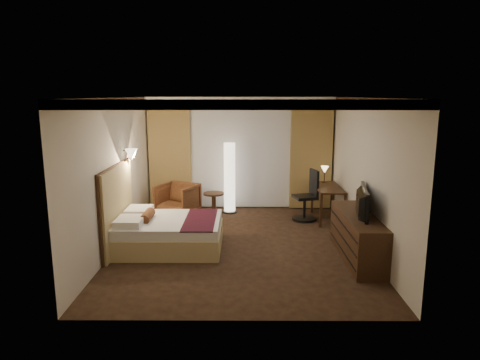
{
  "coord_description": "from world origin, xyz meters",
  "views": [
    {
      "loc": [
        0.04,
        -7.6,
        2.75
      ],
      "look_at": [
        0.0,
        0.4,
        1.15
      ],
      "focal_mm": 32.0,
      "sensor_mm": 36.0,
      "label": 1
    }
  ],
  "objects_px": {
    "desk": "(328,203)",
    "dresser": "(357,236)",
    "bed": "(170,234)",
    "television": "(358,196)",
    "side_table": "(214,204)",
    "armchair": "(177,198)",
    "office_chair": "(305,195)",
    "floor_lamp": "(230,178)"
  },
  "relations": [
    {
      "from": "office_chair",
      "to": "bed",
      "type": "bearing_deg",
      "value": -160.33
    },
    {
      "from": "armchair",
      "to": "side_table",
      "type": "bearing_deg",
      "value": 30.69
    },
    {
      "from": "television",
      "to": "side_table",
      "type": "bearing_deg",
      "value": 55.25
    },
    {
      "from": "television",
      "to": "dresser",
      "type": "bearing_deg",
      "value": -78.96
    },
    {
      "from": "bed",
      "to": "floor_lamp",
      "type": "distance_m",
      "value": 2.68
    },
    {
      "from": "floor_lamp",
      "to": "side_table",
      "type": "bearing_deg",
      "value": -147.3
    },
    {
      "from": "side_table",
      "to": "television",
      "type": "xyz_separation_m",
      "value": [
        2.58,
        -2.66,
        0.83
      ]
    },
    {
      "from": "bed",
      "to": "dresser",
      "type": "bearing_deg",
      "value": -8.18
    },
    {
      "from": "bed",
      "to": "dresser",
      "type": "distance_m",
      "value": 3.3
    },
    {
      "from": "side_table",
      "to": "desk",
      "type": "distance_m",
      "value": 2.59
    },
    {
      "from": "desk",
      "to": "office_chair",
      "type": "relative_size",
      "value": 1.1
    },
    {
      "from": "office_chair",
      "to": "dresser",
      "type": "distance_m",
      "value": 2.34
    },
    {
      "from": "desk",
      "to": "dresser",
      "type": "bearing_deg",
      "value": -88.76
    },
    {
      "from": "television",
      "to": "bed",
      "type": "bearing_deg",
      "value": 92.79
    },
    {
      "from": "armchair",
      "to": "side_table",
      "type": "relative_size",
      "value": 1.57
    },
    {
      "from": "side_table",
      "to": "dresser",
      "type": "bearing_deg",
      "value": -45.46
    },
    {
      "from": "side_table",
      "to": "floor_lamp",
      "type": "height_order",
      "value": "floor_lamp"
    },
    {
      "from": "side_table",
      "to": "television",
      "type": "height_order",
      "value": "television"
    },
    {
      "from": "bed",
      "to": "side_table",
      "type": "distance_m",
      "value": 2.28
    },
    {
      "from": "armchair",
      "to": "desk",
      "type": "height_order",
      "value": "armchair"
    },
    {
      "from": "side_table",
      "to": "desk",
      "type": "height_order",
      "value": "desk"
    },
    {
      "from": "side_table",
      "to": "desk",
      "type": "xyz_separation_m",
      "value": [
        2.56,
        -0.34,
        0.11
      ]
    },
    {
      "from": "floor_lamp",
      "to": "television",
      "type": "height_order",
      "value": "floor_lamp"
    },
    {
      "from": "armchair",
      "to": "office_chair",
      "type": "distance_m",
      "value": 2.89
    },
    {
      "from": "dresser",
      "to": "side_table",
      "type": "bearing_deg",
      "value": 134.54
    },
    {
      "from": "office_chair",
      "to": "television",
      "type": "distance_m",
      "value": 2.38
    },
    {
      "from": "armchair",
      "to": "television",
      "type": "relative_size",
      "value": 0.75
    },
    {
      "from": "armchair",
      "to": "dresser",
      "type": "relative_size",
      "value": 0.42
    },
    {
      "from": "bed",
      "to": "armchair",
      "type": "xyz_separation_m",
      "value": [
        -0.18,
        2.1,
        0.15
      ]
    },
    {
      "from": "office_chair",
      "to": "dresser",
      "type": "xyz_separation_m",
      "value": [
        0.57,
        -2.26,
        -0.18
      ]
    },
    {
      "from": "side_table",
      "to": "office_chair",
      "type": "relative_size",
      "value": 0.47
    },
    {
      "from": "floor_lamp",
      "to": "television",
      "type": "relative_size",
      "value": 1.5
    },
    {
      "from": "desk",
      "to": "bed",
      "type": "bearing_deg",
      "value": -150.18
    },
    {
      "from": "side_table",
      "to": "television",
      "type": "relative_size",
      "value": 0.47
    },
    {
      "from": "armchair",
      "to": "dresser",
      "type": "distance_m",
      "value": 4.3
    },
    {
      "from": "bed",
      "to": "armchair",
      "type": "height_order",
      "value": "armchair"
    },
    {
      "from": "floor_lamp",
      "to": "television",
      "type": "xyz_separation_m",
      "value": [
        2.22,
        -2.89,
        0.26
      ]
    },
    {
      "from": "bed",
      "to": "side_table",
      "type": "bearing_deg",
      "value": 73.38
    },
    {
      "from": "side_table",
      "to": "office_chair",
      "type": "distance_m",
      "value": 2.1
    },
    {
      "from": "desk",
      "to": "television",
      "type": "height_order",
      "value": "television"
    },
    {
      "from": "floor_lamp",
      "to": "dresser",
      "type": "relative_size",
      "value": 0.84
    },
    {
      "from": "bed",
      "to": "television",
      "type": "relative_size",
      "value": 1.65
    }
  ]
}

